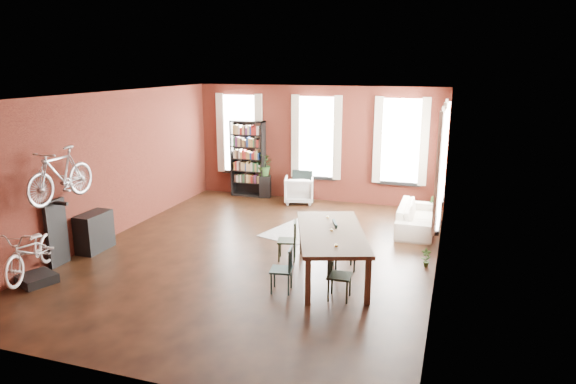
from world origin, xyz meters
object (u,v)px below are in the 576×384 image
at_px(dining_chair_b, 287,241).
at_px(bike_trainer, 37,279).
at_px(cream_sofa, 417,213).
at_px(white_armchair, 299,188).
at_px(dining_chair_a, 281,270).
at_px(dining_chair_c, 340,276).
at_px(dining_table, 331,253).
at_px(plant_stand, 265,186).
at_px(bookshelf, 248,159).
at_px(bicycle_floor, 28,229).
at_px(dining_chair_d, 344,246).
at_px(console_table, 94,232).

height_order(dining_chair_b, bike_trainer, dining_chair_b).
bearing_deg(cream_sofa, dining_chair_b, 140.37).
bearing_deg(white_armchair, dining_chair_a, 89.06).
xyz_separation_m(dining_chair_a, dining_chair_c, (1.00, 0.03, 0.02)).
distance_m(dining_chair_b, cream_sofa, 3.57).
distance_m(dining_chair_a, cream_sofa, 4.58).
distance_m(dining_table, cream_sofa, 3.49).
relative_size(white_armchair, cream_sofa, 0.39).
bearing_deg(cream_sofa, white_armchair, 66.64).
relative_size(dining_table, plant_stand, 3.98).
xyz_separation_m(bike_trainer, plant_stand, (1.70, 6.91, 0.23)).
height_order(dining_chair_b, bookshelf, bookshelf).
bearing_deg(bike_trainer, plant_stand, 76.19).
bearing_deg(dining_table, white_armchair, 94.50).
height_order(white_armchair, bicycle_floor, bicycle_floor).
height_order(dining_chair_c, bike_trainer, dining_chair_c).
bearing_deg(dining_chair_d, cream_sofa, -42.70).
xyz_separation_m(dining_chair_d, plant_stand, (-3.32, 4.55, -0.15)).
bearing_deg(console_table, plant_stand, 70.85).
relative_size(dining_chair_b, bike_trainer, 1.41).
height_order(white_armchair, bike_trainer, white_armchair).
xyz_separation_m(dining_chair_a, white_armchair, (-1.41, 5.59, 0.01)).
distance_m(dining_table, dining_chair_b, 1.13).
bearing_deg(dining_chair_a, bicycle_floor, -85.11).
relative_size(dining_chair_a, bike_trainer, 1.39).
xyz_separation_m(dining_chair_d, white_armchair, (-2.21, 4.29, -0.06)).
relative_size(dining_chair_b, console_table, 0.99).
height_order(dining_chair_c, plant_stand, dining_chair_c).
height_order(dining_chair_d, plant_stand, dining_chair_d).
relative_size(dining_chair_a, bicycle_floor, 0.46).
bearing_deg(bicycle_floor, dining_chair_d, 7.98).
bearing_deg(console_table, white_armchair, 59.45).
bearing_deg(dining_chair_a, dining_chair_b, -174.49).
bearing_deg(dining_table, bookshelf, 107.50).
bearing_deg(dining_chair_a, bookshelf, -161.70).
distance_m(dining_chair_d, console_table, 5.16).
bearing_deg(plant_stand, dining_chair_b, -64.16).
bearing_deg(bookshelf, dining_chair_d, -49.90).
xyz_separation_m(dining_chair_c, console_table, (-5.32, 0.63, -0.01)).
bearing_deg(bookshelf, dining_chair_c, -55.26).
height_order(dining_chair_c, white_armchair, dining_chair_c).
bearing_deg(cream_sofa, dining_chair_d, 158.77).
bearing_deg(cream_sofa, bookshelf, 71.05).
bearing_deg(dining_chair_d, dining_table, 136.48).
distance_m(bike_trainer, console_table, 1.75).
bearing_deg(bookshelf, cream_sofa, -18.95).
bearing_deg(cream_sofa, plant_stand, 69.07).
height_order(dining_chair_c, console_table, dining_chair_c).
bearing_deg(bike_trainer, dining_chair_b, 32.67).
bearing_deg(dining_chair_b, dining_chair_d, 70.67).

